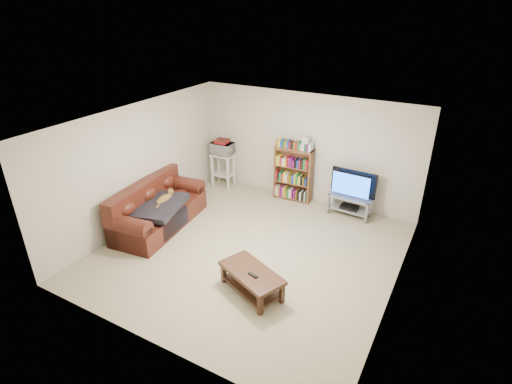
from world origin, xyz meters
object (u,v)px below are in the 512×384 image
Objects in this scene: sofa at (156,211)px; tv_stand at (350,202)px; bookshelf at (293,173)px; coffee_table at (252,277)px.

tv_stand is at bearing 27.95° from sofa.
tv_stand is 0.74× the size of bookshelf.
coffee_table is 1.31× the size of tv_stand.
bookshelf is (-1.36, 0.12, 0.33)m from tv_stand.
sofa is 3.98m from tv_stand.
tv_stand reaches higher than coffee_table.
bookshelf reaches higher than sofa.
tv_stand is at bearing -7.35° from bookshelf.
bookshelf reaches higher than coffee_table.
bookshelf is at bearing 126.41° from coffee_table.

